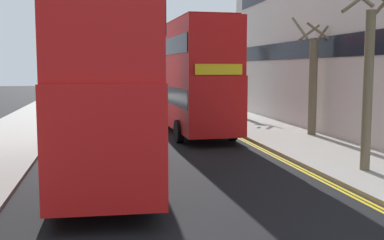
# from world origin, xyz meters

# --- Properties ---
(sidewalk_right) EXTENTS (4.00, 80.00, 0.14)m
(sidewalk_right) POSITION_xyz_m (6.50, 16.00, 0.07)
(sidewalk_right) COLOR #9E9991
(sidewalk_right) RESTS_ON ground
(kerb_line_outer) EXTENTS (0.10, 56.00, 0.01)m
(kerb_line_outer) POSITION_xyz_m (4.40, 14.00, 0.00)
(kerb_line_outer) COLOR yellow
(kerb_line_outer) RESTS_ON ground
(kerb_line_inner) EXTENTS (0.10, 56.00, 0.01)m
(kerb_line_inner) POSITION_xyz_m (4.24, 14.00, 0.00)
(kerb_line_inner) COLOR yellow
(kerb_line_inner) RESTS_ON ground
(double_decker_bus_away) EXTENTS (3.10, 10.89, 5.64)m
(double_decker_bus_away) POSITION_xyz_m (-1.90, 11.89, 3.03)
(double_decker_bus_away) COLOR red
(double_decker_bus_away) RESTS_ON ground
(double_decker_bus_oncoming) EXTENTS (3.10, 10.89, 5.64)m
(double_decker_bus_oncoming) POSITION_xyz_m (2.35, 21.31, 3.03)
(double_decker_bus_oncoming) COLOR red
(double_decker_bus_oncoming) RESTS_ON ground
(pedestrian_far) EXTENTS (0.34, 0.22, 1.62)m
(pedestrian_far) POSITION_xyz_m (5.43, 26.55, 0.99)
(pedestrian_far) COLOR #2D2D38
(pedestrian_far) RESTS_ON sidewalk_right
(street_tree_near) EXTENTS (1.81, 1.75, 6.10)m
(street_tree_near) POSITION_xyz_m (6.01, 10.61, 3.10)
(street_tree_near) COLOR #6B6047
(street_tree_near) RESTS_ON sidewalk_right
(street_tree_mid) EXTENTS (1.40, 1.58, 5.66)m
(street_tree_mid) POSITION_xyz_m (7.84, 18.37, 2.68)
(street_tree_mid) COLOR #6B6047
(street_tree_mid) RESTS_ON sidewalk_right
(street_tree_far) EXTENTS (1.82, 1.65, 5.95)m
(street_tree_far) POSITION_xyz_m (5.15, 36.32, 2.77)
(street_tree_far) COLOR #6B6047
(street_tree_far) RESTS_ON sidewalk_right
(street_tree_distant) EXTENTS (1.38, 1.33, 5.14)m
(street_tree_distant) POSITION_xyz_m (6.84, 30.99, 2.50)
(street_tree_distant) COLOR #6B6047
(street_tree_distant) RESTS_ON sidewalk_right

